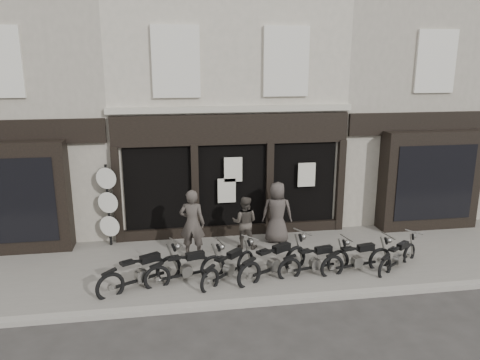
{
  "coord_description": "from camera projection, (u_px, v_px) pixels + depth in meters",
  "views": [
    {
      "loc": [
        -1.94,
        -10.76,
        5.48
      ],
      "look_at": [
        0.02,
        1.6,
        2.23
      ],
      "focal_mm": 35.0,
      "sensor_mm": 36.0,
      "label": 1
    }
  ],
  "objects": [
    {
      "name": "motorcycle_3",
      "position": [
        274.0,
        264.0,
        11.85
      ],
      "size": [
        2.09,
        1.38,
        1.1
      ],
      "rotation": [
        0.0,
        0.0,
        0.51
      ],
      "color": "black",
      "rests_on": "ground"
    },
    {
      "name": "motorcycle_2",
      "position": [
        229.0,
        269.0,
        11.71
      ],
      "size": [
        1.64,
        1.54,
        0.97
      ],
      "rotation": [
        0.0,
        0.0,
        0.74
      ],
      "color": "black",
      "rests_on": "ground"
    },
    {
      "name": "ground_plane",
      "position": [
        249.0,
        280.0,
        11.95
      ],
      "size": [
        90.0,
        90.0,
        0.0
      ],
      "primitive_type": "plane",
      "color": "#2D2B28",
      "rests_on": "ground"
    },
    {
      "name": "man_right",
      "position": [
        277.0,
        212.0,
        13.91
      ],
      "size": [
        1.02,
        0.79,
        1.85
      ],
      "primitive_type": "imported",
      "rotation": [
        0.0,
        0.0,
        2.89
      ],
      "color": "#3E3733",
      "rests_on": "pavement"
    },
    {
      "name": "motorcycle_4",
      "position": [
        315.0,
        263.0,
        12.0
      ],
      "size": [
        2.05,
        0.7,
        0.99
      ],
      "rotation": [
        0.0,
        0.0,
        0.19
      ],
      "color": "black",
      "rests_on": "ground"
    },
    {
      "name": "motorcycle_0",
      "position": [
        142.0,
        275.0,
        11.28
      ],
      "size": [
        2.06,
        1.33,
        1.08
      ],
      "rotation": [
        0.0,
        0.0,
        0.49
      ],
      "color": "black",
      "rests_on": "ground"
    },
    {
      "name": "pavement",
      "position": [
        243.0,
        263.0,
        12.8
      ],
      "size": [
        30.0,
        4.2,
        0.12
      ],
      "primitive_type": "cube",
      "color": "#68635B",
      "rests_on": "ground_plane"
    },
    {
      "name": "man_left",
      "position": [
        192.0,
        223.0,
        12.87
      ],
      "size": [
        0.8,
        0.62,
        1.93
      ],
      "primitive_type": "imported",
      "rotation": [
        0.0,
        0.0,
        2.89
      ],
      "color": "#3E3833",
      "rests_on": "pavement"
    },
    {
      "name": "motorcycle_5",
      "position": [
        357.0,
        261.0,
        12.13
      ],
      "size": [
        2.08,
        0.68,
        1.0
      ],
      "rotation": [
        0.0,
        0.0,
        0.18
      ],
      "color": "black",
      "rests_on": "ground"
    },
    {
      "name": "motorcycle_6",
      "position": [
        398.0,
        258.0,
        12.36
      ],
      "size": [
        1.66,
        1.29,
        0.91
      ],
      "rotation": [
        0.0,
        0.0,
        0.61
      ],
      "color": "black",
      "rests_on": "ground"
    },
    {
      "name": "man_centre",
      "position": [
        245.0,
        222.0,
        13.53
      ],
      "size": [
        0.9,
        0.79,
        1.55
      ],
      "primitive_type": "imported",
      "rotation": [
        0.0,
        0.0,
        2.83
      ],
      "color": "#3E3832",
      "rests_on": "pavement"
    },
    {
      "name": "advert_sign_post",
      "position": [
        108.0,
        209.0,
        13.59
      ],
      "size": [
        0.6,
        0.4,
        2.57
      ],
      "rotation": [
        0.0,
        0.0,
        -0.36
      ],
      "color": "black",
      "rests_on": "ground"
    },
    {
      "name": "motorcycle_1",
      "position": [
        187.0,
        270.0,
        11.58
      ],
      "size": [
        2.07,
        0.87,
        1.01
      ],
      "rotation": [
        0.0,
        0.0,
        0.28
      ],
      "color": "black",
      "rests_on": "ground"
    },
    {
      "name": "kerb",
      "position": [
        259.0,
        302.0,
        10.74
      ],
      "size": [
        30.0,
        0.25,
        0.13
      ],
      "primitive_type": "cube",
      "color": "gray",
      "rests_on": "ground_plane"
    },
    {
      "name": "neighbour_left",
      "position": [
        32.0,
        103.0,
        15.61
      ],
      "size": [
        5.6,
        6.73,
        8.34
      ],
      "color": "#A29A89",
      "rests_on": "ground"
    },
    {
      "name": "neighbour_right",
      "position": [
        388.0,
        98.0,
        17.54
      ],
      "size": [
        5.6,
        6.73,
        8.34
      ],
      "color": "#A29A89",
      "rests_on": "ground"
    },
    {
      "name": "central_building",
      "position": [
        220.0,
        99.0,
        16.62
      ],
      "size": [
        7.3,
        6.22,
        8.34
      ],
      "color": "#BFB4A4",
      "rests_on": "ground"
    }
  ]
}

